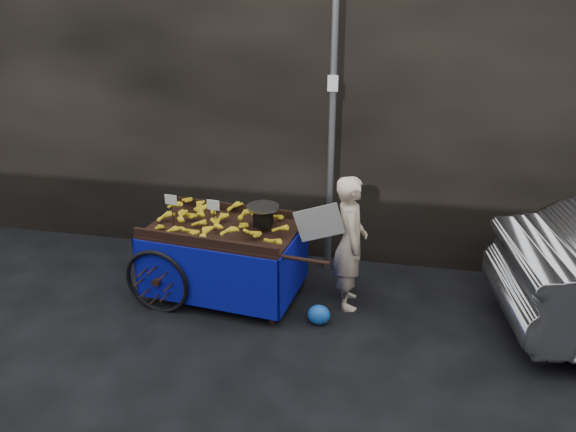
# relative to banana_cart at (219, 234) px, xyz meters

# --- Properties ---
(ground) EXTENTS (80.00, 80.00, 0.00)m
(ground) POSITION_rel_banana_cart_xyz_m (0.86, -0.41, -0.78)
(ground) COLOR black
(ground) RESTS_ON ground
(building_wall) EXTENTS (13.50, 2.00, 5.00)m
(building_wall) POSITION_rel_banana_cart_xyz_m (1.25, 2.19, 1.72)
(building_wall) COLOR black
(building_wall) RESTS_ON ground
(street_pole) EXTENTS (0.12, 0.10, 4.00)m
(street_pole) POSITION_rel_banana_cart_xyz_m (1.16, 0.88, 1.22)
(street_pole) COLOR slate
(street_pole) RESTS_ON ground
(banana_cart) EXTENTS (2.44, 1.34, 1.27)m
(banana_cart) POSITION_rel_banana_cart_xyz_m (0.00, 0.00, 0.00)
(banana_cart) COLOR black
(banana_cart) RESTS_ON ground
(vendor) EXTENTS (0.87, 0.63, 1.56)m
(vendor) POSITION_rel_banana_cart_xyz_m (1.50, 0.08, -0.00)
(vendor) COLOR beige
(vendor) RESTS_ON ground
(plastic_bag) EXTENTS (0.25, 0.20, 0.22)m
(plastic_bag) POSITION_rel_banana_cart_xyz_m (1.24, -0.41, -0.67)
(plastic_bag) COLOR blue
(plastic_bag) RESTS_ON ground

